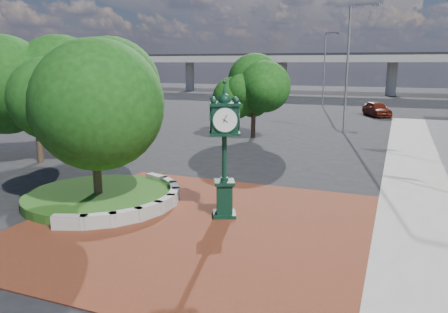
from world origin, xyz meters
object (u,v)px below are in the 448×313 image
parked_car (377,109)px  street_lamp_far (326,64)px  street_lamp_near (351,59)px  post_clock (224,145)px

parked_car → street_lamp_far: bearing=104.9°
street_lamp_near → street_lamp_far: 22.76m
street_lamp_near → post_clock: bearing=-95.0°
parked_car → street_lamp_far: 12.19m
post_clock → street_lamp_near: size_ratio=0.49×
street_lamp_far → parked_car: bearing=-50.5°
parked_car → street_lamp_near: street_lamp_near is taller
street_lamp_far → street_lamp_near: bearing=-76.3°
post_clock → street_lamp_far: bearing=94.3°
post_clock → street_lamp_far: street_lamp_far is taller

